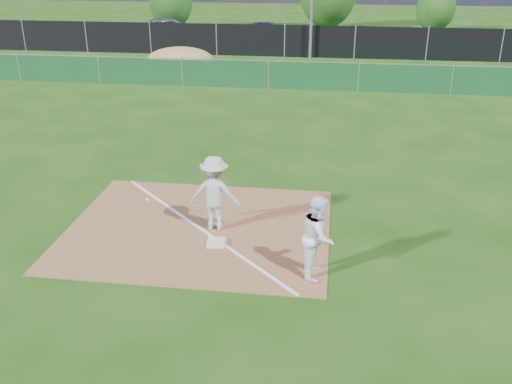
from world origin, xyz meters
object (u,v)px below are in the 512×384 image
car_left (171,29)px  car_right (364,36)px  tree_right (436,8)px  tree_left (171,3)px  runner (318,236)px  first_base (216,242)px  play_at_first (215,193)px  car_mid (271,34)px

car_left → car_right: bearing=-109.0°
car_right → tree_right: 8.55m
car_right → tree_left: (-14.24, 5.41, 1.35)m
car_right → tree_right: bearing=-37.5°
tree_right → runner: bearing=-101.7°
car_left → car_right: (12.69, 0.37, -0.22)m
car_left → first_base: bearing=176.8°
play_at_first → car_mid: bearing=93.6°
first_base → runner: bearing=-22.0°
car_mid → tree_right: size_ratio=1.27×
first_base → car_left: car_left is taller
car_left → tree_left: 6.09m
car_right → tree_right: size_ratio=1.25×
car_right → tree_left: tree_left is taller
play_at_first → runner: bearing=-34.8°
tree_left → car_right: bearing=-20.8°
car_right → tree_left: bearing=70.4°
play_at_first → runner: (2.39, -1.66, -0.04)m
first_base → runner: 2.53m
tree_left → runner: bearing=-70.0°
car_left → tree_right: tree_right is taller
play_at_first → car_mid: 25.86m
play_at_first → car_left: 27.55m
first_base → play_at_first: size_ratio=0.17×
runner → car_left: 29.90m
play_at_first → car_right: 26.97m
car_left → tree_right: 19.32m
first_base → runner: (2.23, -0.90, 0.79)m
play_at_first → tree_left: 33.54m
runner → car_left: (-10.75, 27.90, -0.02)m
car_left → car_right: size_ratio=1.16×
play_at_first → car_left: bearing=107.7°
runner → car_right: 28.35m
first_base → runner: runner is taller
play_at_first → tree_left: tree_left is taller
runner → car_left: runner is taller
car_right → play_at_first: bearing=171.9°
runner → car_mid: size_ratio=0.40×
car_mid → car_right: bearing=-93.4°
first_base → car_right: (4.17, 27.38, 0.55)m
car_left → car_mid: size_ratio=1.15×
car_mid → first_base: bearing=172.6°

